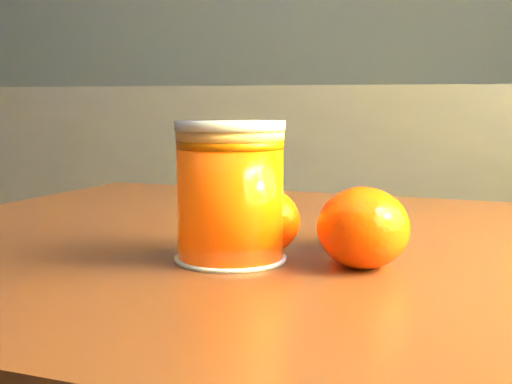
% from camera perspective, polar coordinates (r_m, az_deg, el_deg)
% --- Properties ---
extents(kitchen_counter, '(3.15, 0.60, 0.90)m').
position_cam_1_polar(kitchen_counter, '(2.26, -12.69, -3.44)').
color(kitchen_counter, '#525257').
rests_on(kitchen_counter, ground).
extents(table, '(1.04, 0.78, 0.74)m').
position_cam_1_polar(table, '(0.65, 9.47, -12.63)').
color(table, '#603018').
rests_on(table, ground).
extents(juice_glass, '(0.09, 0.09, 0.11)m').
position_cam_1_polar(juice_glass, '(0.57, -2.08, -0.03)').
color(juice_glass, '#FF4D05').
rests_on(juice_glass, table).
extents(orange_front, '(0.07, 0.07, 0.06)m').
position_cam_1_polar(orange_front, '(0.59, 0.40, -2.30)').
color(orange_front, '#FF4605').
rests_on(orange_front, table).
extents(orange_back, '(0.07, 0.07, 0.05)m').
position_cam_1_polar(orange_back, '(0.62, 8.41, -2.10)').
color(orange_back, '#FF4605').
rests_on(orange_back, table).
extents(orange_extra, '(0.09, 0.09, 0.06)m').
position_cam_1_polar(orange_extra, '(0.55, 8.58, -2.85)').
color(orange_extra, '#FF4605').
rests_on(orange_extra, table).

